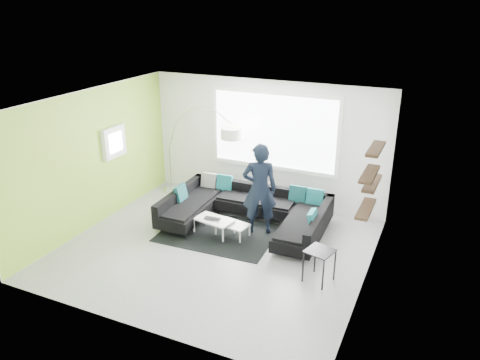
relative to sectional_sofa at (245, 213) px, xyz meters
The scene contains 9 objects.
ground 1.11m from the sectional_sofa, 97.44° to the right, with size 5.50×5.50×0.00m, color gray.
room_shell 1.73m from the sectional_sofa, 96.71° to the right, with size 5.54×5.04×2.82m.
sectional_sofa is the anchor object (origin of this frame).
rug 0.69m from the sectional_sofa, 126.29° to the right, with size 2.25×1.63×0.01m, color black.
coffee_table 0.59m from the sectional_sofa, 116.85° to the right, with size 0.98×0.57×0.32m, color silver.
arc_lamp 2.76m from the sectional_sofa, 157.30° to the left, with size 2.08×0.86×2.21m, color white, non-canonical shape.
side_table 2.32m from the sectional_sofa, 34.53° to the right, with size 0.42×0.42×0.58m, color black.
person 0.72m from the sectional_sofa, 15.97° to the right, with size 0.80×0.68×1.87m, color black.
laptop 0.77m from the sectional_sofa, 127.42° to the right, with size 0.35×0.24×0.03m, color black.
Camera 1 is at (3.62, -6.89, 4.45)m, focal length 35.00 mm.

